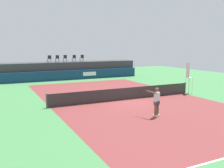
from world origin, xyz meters
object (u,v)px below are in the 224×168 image
(tennis_player, at_px, (156,101))
(tennis_ball, at_px, (135,95))
(spectator_chair_far_right, at_px, (82,58))
(umpire_chair, at_px, (188,76))
(spectator_chair_center, at_px, (65,58))
(net_post_far, at_px, (185,88))
(spectator_chair_right, at_px, (74,58))
(spectator_chair_far_left, at_px, (49,58))
(spectator_chair_left, at_px, (57,58))
(net_post_near, at_px, (47,101))

(tennis_player, distance_m, tennis_ball, 6.80)
(spectator_chair_far_right, height_order, umpire_chair, spectator_chair_far_right)
(tennis_player, bearing_deg, spectator_chair_center, 89.73)
(net_post_far, bearing_deg, tennis_player, -143.70)
(spectator_chair_right, distance_m, spectator_chair_far_right, 1.13)
(tennis_player, bearing_deg, spectator_chair_far_left, 95.84)
(spectator_chair_far_right, xyz_separation_m, net_post_far, (4.46, -15.28, -2.19))
(spectator_chair_far_right, distance_m, net_post_far, 16.07)
(spectator_chair_left, height_order, tennis_player, spectator_chair_left)
(net_post_near, distance_m, tennis_player, 7.50)
(spectator_chair_right, relative_size, net_post_far, 0.89)
(spectator_chair_far_left, height_order, tennis_player, spectator_chair_far_left)
(tennis_player, bearing_deg, spectator_chair_right, 86.39)
(net_post_far, bearing_deg, spectator_chair_left, 117.34)
(spectator_chair_far_right, distance_m, tennis_player, 20.53)
(spectator_chair_far_left, relative_size, spectator_chair_center, 1.00)
(net_post_far, xyz_separation_m, tennis_player, (-6.86, -5.04, 0.46))
(spectator_chair_right, distance_m, net_post_far, 16.36)
(spectator_chair_right, xyz_separation_m, tennis_ball, (1.09, -13.95, -2.66))
(spectator_chair_far_left, relative_size, net_post_near, 0.89)
(spectator_chair_far_left, distance_m, net_post_near, 15.58)
(spectator_chair_left, bearing_deg, tennis_ball, -76.44)
(tennis_player, xyz_separation_m, tennis_ball, (2.36, 6.31, -0.92))
(spectator_chair_right, height_order, spectator_chair_far_right, same)
(net_post_near, height_order, net_post_far, same)
(spectator_chair_far_left, bearing_deg, spectator_chair_far_right, 3.28)
(net_post_near, relative_size, tennis_ball, 14.71)
(net_post_far, xyz_separation_m, tennis_ball, (-4.50, 1.27, -0.46))
(tennis_player, bearing_deg, net_post_far, 36.30)
(spectator_chair_center, height_order, spectator_chair_far_right, same)
(net_post_far, bearing_deg, spectator_chair_far_right, 106.26)
(spectator_chair_center, distance_m, spectator_chair_far_right, 2.31)
(spectator_chair_center, distance_m, net_post_far, 16.95)
(spectator_chair_far_left, xyz_separation_m, spectator_chair_far_right, (4.45, 0.25, 0.00))
(spectator_chair_right, bearing_deg, spectator_chair_far_left, -176.66)
(net_post_near, bearing_deg, spectator_chair_center, 69.88)
(spectator_chair_center, bearing_deg, tennis_player, -90.27)
(net_post_near, distance_m, tennis_ball, 8.02)
(spectator_chair_far_left, relative_size, spectator_chair_far_right, 1.00)
(spectator_chair_center, distance_m, tennis_player, 20.50)
(umpire_chair, height_order, net_post_near, umpire_chair)
(spectator_chair_far_left, relative_size, net_post_far, 0.89)
(spectator_chair_far_left, bearing_deg, tennis_ball, -72.20)
(spectator_chair_far_left, height_order, net_post_far, spectator_chair_far_left)
(tennis_ball, bearing_deg, spectator_chair_left, 103.56)
(spectator_chair_right, bearing_deg, tennis_player, -93.61)
(spectator_chair_left, height_order, spectator_chair_far_right, same)
(net_post_far, bearing_deg, tennis_ball, 164.20)
(spectator_chair_far_left, height_order, spectator_chair_far_right, same)
(spectator_chair_far_left, height_order, spectator_chair_center, same)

